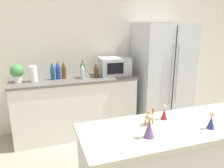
{
  "coord_description": "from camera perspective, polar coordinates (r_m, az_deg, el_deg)",
  "views": [
    {
      "loc": [
        -1.01,
        -0.88,
        1.74
      ],
      "look_at": [
        -0.25,
        1.38,
        1.08
      ],
      "focal_mm": 35.0,
      "sensor_mm": 36.0,
      "label": 1
    }
  ],
  "objects": [
    {
      "name": "wall_back",
      "position": [
        3.77,
        -3.01,
        8.45
      ],
      "size": [
        8.0,
        0.06,
        2.55
      ],
      "color": "silver",
      "rests_on": "ground_plane"
    },
    {
      "name": "back_counter",
      "position": [
        3.55,
        -9.47,
        -5.71
      ],
      "size": [
        1.88,
        0.63,
        0.93
      ],
      "color": "silver",
      "rests_on": "ground_plane"
    },
    {
      "name": "refrigerator",
      "position": [
        3.88,
        12.91,
        2.25
      ],
      "size": [
        0.91,
        0.72,
        1.75
      ],
      "color": "silver",
      "rests_on": "ground_plane"
    },
    {
      "name": "potted_plant",
      "position": [
        3.37,
        -23.59,
        2.83
      ],
      "size": [
        0.19,
        0.19,
        0.26
      ],
      "color": "silver",
      "rests_on": "back_counter"
    },
    {
      "name": "paper_towel_roll",
      "position": [
        3.32,
        -19.86,
        2.48
      ],
      "size": [
        0.11,
        0.11,
        0.22
      ],
      "color": "white",
      "rests_on": "back_counter"
    },
    {
      "name": "microwave",
      "position": [
        3.55,
        0.57,
        4.68
      ],
      "size": [
        0.48,
        0.37,
        0.28
      ],
      "color": "#B2B5BA",
      "rests_on": "back_counter"
    },
    {
      "name": "back_bottle_0",
      "position": [
        3.32,
        -7.74,
        3.29
      ],
      "size": [
        0.07,
        0.07,
        0.24
      ],
      "color": "#B2B7BC",
      "rests_on": "back_counter"
    },
    {
      "name": "back_bottle_1",
      "position": [
        3.35,
        -15.29,
        3.22
      ],
      "size": [
        0.07,
        0.07,
        0.26
      ],
      "color": "navy",
      "rests_on": "back_counter"
    },
    {
      "name": "back_bottle_2",
      "position": [
        3.39,
        -12.5,
        3.56
      ],
      "size": [
        0.07,
        0.07,
        0.27
      ],
      "color": "brown",
      "rests_on": "back_counter"
    },
    {
      "name": "back_bottle_3",
      "position": [
        3.4,
        -4.19,
        3.6
      ],
      "size": [
        0.07,
        0.07,
        0.23
      ],
      "color": "brown",
      "rests_on": "back_counter"
    },
    {
      "name": "back_bottle_4",
      "position": [
        3.38,
        -13.95,
        3.51
      ],
      "size": [
        0.07,
        0.07,
        0.28
      ],
      "color": "navy",
      "rests_on": "back_counter"
    },
    {
      "name": "back_bottle_5",
      "position": [
        3.41,
        -7.66,
        4.07
      ],
      "size": [
        0.07,
        0.07,
        0.29
      ],
      "color": "#2D6033",
      "rests_on": "back_counter"
    },
    {
      "name": "camel_figurine",
      "position": [
        1.64,
        9.85,
        -8.07
      ],
      "size": [
        0.1,
        0.07,
        0.12
      ],
      "color": "olive",
      "rests_on": "bar_counter"
    },
    {
      "name": "wise_man_figurine_blue",
      "position": [
        1.71,
        24.48,
        -8.88
      ],
      "size": [
        0.05,
        0.05,
        0.13
      ],
      "color": "navy",
      "rests_on": "bar_counter"
    },
    {
      "name": "wise_man_figurine_crimson",
      "position": [
        1.46,
        9.72,
        -11.12
      ],
      "size": [
        0.07,
        0.07,
        0.16
      ],
      "color": "#6B4784",
      "rests_on": "bar_counter"
    },
    {
      "name": "wise_man_figurine_purple",
      "position": [
        1.75,
        13.49,
        -7.4
      ],
      "size": [
        0.05,
        0.05,
        0.12
      ],
      "color": "maroon",
      "rests_on": "bar_counter"
    }
  ]
}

